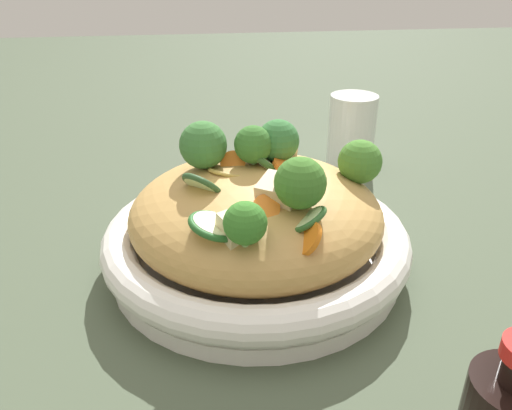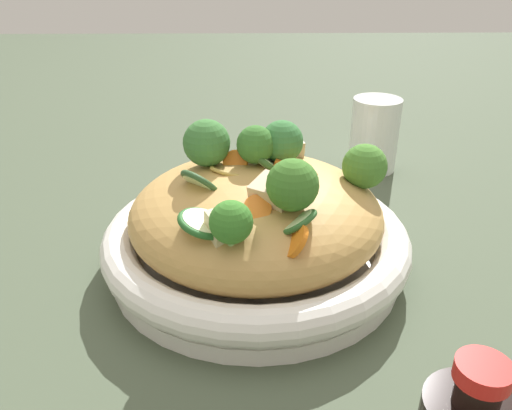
% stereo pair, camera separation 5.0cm
% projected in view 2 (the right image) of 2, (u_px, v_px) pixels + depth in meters
% --- Properties ---
extents(ground_plane, '(3.00, 3.00, 0.00)m').
position_uv_depth(ground_plane, '(256.00, 264.00, 0.53)').
color(ground_plane, '#444F3B').
extents(serving_bowl, '(0.30, 0.30, 0.05)m').
position_uv_depth(serving_bowl, '(256.00, 243.00, 0.52)').
color(serving_bowl, white).
rests_on(serving_bowl, ground_plane).
extents(noodle_heap, '(0.25, 0.25, 0.09)m').
position_uv_depth(noodle_heap, '(256.00, 213.00, 0.50)').
color(noodle_heap, tan).
rests_on(noodle_heap, serving_bowl).
extents(broccoli_florets, '(0.18, 0.21, 0.07)m').
position_uv_depth(broccoli_florets, '(276.00, 160.00, 0.48)').
color(broccoli_florets, '#9FB67C').
rests_on(broccoli_florets, serving_bowl).
extents(carrot_coins, '(0.15, 0.09, 0.04)m').
position_uv_depth(carrot_coins, '(281.00, 189.00, 0.46)').
color(carrot_coins, orange).
rests_on(carrot_coins, serving_bowl).
extents(zucchini_slices, '(0.15, 0.13, 0.04)m').
position_uv_depth(zucchini_slices, '(235.00, 195.00, 0.45)').
color(zucchini_slices, beige).
rests_on(zucchini_slices, serving_bowl).
extents(chicken_chunks, '(0.19, 0.10, 0.04)m').
position_uv_depth(chicken_chunks, '(269.00, 179.00, 0.48)').
color(chicken_chunks, '#D3B58D').
rests_on(chicken_chunks, serving_bowl).
extents(drinking_glass, '(0.07, 0.07, 0.10)m').
position_uv_depth(drinking_glass, '(374.00, 135.00, 0.73)').
color(drinking_glass, silver).
rests_on(drinking_glass, ground_plane).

